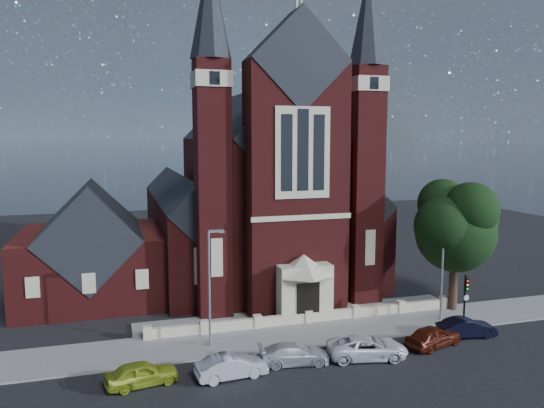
% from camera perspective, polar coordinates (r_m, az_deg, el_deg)
% --- Properties ---
extents(ground, '(120.00, 120.00, 0.00)m').
position_cam_1_polar(ground, '(49.34, 0.37, -9.49)').
color(ground, black).
rests_on(ground, ground).
extents(pavement_strip, '(60.00, 5.00, 0.12)m').
position_cam_1_polar(pavement_strip, '(39.95, 4.91, -13.61)').
color(pavement_strip, slate).
rests_on(pavement_strip, ground).
extents(forecourt_paving, '(26.00, 3.00, 0.14)m').
position_cam_1_polar(forecourt_paving, '(43.47, 2.94, -11.84)').
color(forecourt_paving, slate).
rests_on(forecourt_paving, ground).
extents(forecourt_wall, '(24.00, 0.40, 0.90)m').
position_cam_1_polar(forecourt_wall, '(41.70, 3.88, -12.69)').
color(forecourt_wall, beige).
rests_on(forecourt_wall, ground).
extents(church, '(20.01, 34.90, 29.20)m').
position_cam_1_polar(church, '(55.23, -2.03, 0.97)').
color(church, '#531616').
rests_on(church, ground).
extents(parish_hall, '(12.00, 12.20, 10.24)m').
position_cam_1_polar(parish_hall, '(49.30, -18.86, -5.09)').
color(parish_hall, '#531616').
rests_on(parish_hall, ground).
extents(street_tree, '(6.40, 6.60, 10.70)m').
position_cam_1_polar(street_tree, '(45.16, 19.48, -2.41)').
color(street_tree, black).
rests_on(street_tree, ground).
extents(street_lamp_left, '(1.16, 0.22, 8.09)m').
position_cam_1_polar(street_lamp_left, '(36.00, -6.63, -8.28)').
color(street_lamp_left, gray).
rests_on(street_lamp_left, ground).
extents(street_lamp_right, '(1.16, 0.22, 8.09)m').
position_cam_1_polar(street_lamp_right, '(42.82, 17.97, -6.08)').
color(street_lamp_right, gray).
rests_on(street_lamp_right, ground).
extents(traffic_signal, '(0.28, 0.42, 4.00)m').
position_cam_1_polar(traffic_signal, '(42.61, 20.10, -9.04)').
color(traffic_signal, black).
rests_on(traffic_signal, ground).
extents(car_lime_van, '(4.39, 2.40, 1.42)m').
position_cam_1_polar(car_lime_van, '(32.78, -13.85, -17.28)').
color(car_lime_van, '#8EA420').
rests_on(car_lime_van, ground).
extents(car_silver_a, '(4.36, 1.87, 1.40)m').
position_cam_1_polar(car_silver_a, '(32.88, -4.41, -17.03)').
color(car_silver_a, '#B8B9C0').
rests_on(car_silver_a, ground).
extents(car_silver_b, '(4.70, 2.43, 1.30)m').
position_cam_1_polar(car_silver_b, '(34.61, 2.40, -15.81)').
color(car_silver_b, '#B7BCC0').
rests_on(car_silver_b, ground).
extents(car_white_suv, '(5.54, 3.35, 1.44)m').
position_cam_1_polar(car_white_suv, '(35.90, 10.21, -14.94)').
color(car_white_suv, white).
rests_on(car_white_suv, ground).
extents(car_dark_red, '(4.63, 2.97, 1.47)m').
position_cam_1_polar(car_dark_red, '(38.71, 16.95, -13.45)').
color(car_dark_red, '#4C190D').
rests_on(car_dark_red, ground).
extents(car_navy, '(4.30, 1.88, 1.38)m').
position_cam_1_polar(car_navy, '(41.17, 20.19, -12.38)').
color(car_navy, black).
rests_on(car_navy, ground).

